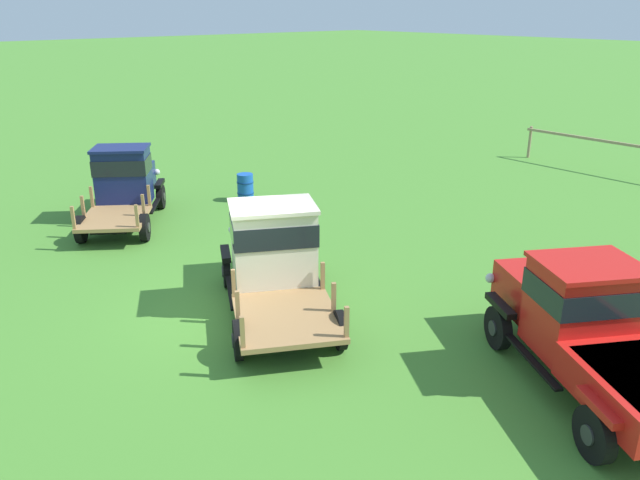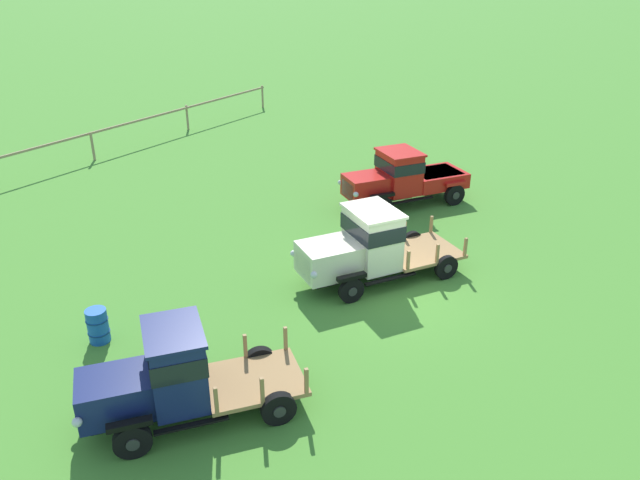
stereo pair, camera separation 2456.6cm
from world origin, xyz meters
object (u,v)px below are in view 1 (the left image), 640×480
at_px(vintage_truck_foreground_near, 125,182).
at_px(oil_drum_beside_row, 245,187).
at_px(vintage_truck_second_in_line, 272,251).
at_px(vintage_truck_midrow_center, 587,326).

distance_m(vintage_truck_foreground_near, oil_drum_beside_row, 3.91).
bearing_deg(vintage_truck_foreground_near, vintage_truck_second_in_line, -0.69).
bearing_deg(vintage_truck_second_in_line, vintage_truck_midrow_center, 18.70).
bearing_deg(vintage_truck_midrow_center, vintage_truck_second_in_line, -161.30).
height_order(vintage_truck_midrow_center, oil_drum_beside_row, vintage_truck_midrow_center).
bearing_deg(vintage_truck_second_in_line, oil_drum_beside_row, 150.03).
relative_size(vintage_truck_foreground_near, vintage_truck_second_in_line, 0.89).
relative_size(vintage_truck_second_in_line, vintage_truck_midrow_center, 1.06).
xyz_separation_m(vintage_truck_foreground_near, oil_drum_beside_row, (0.87, 3.75, -0.67)).
bearing_deg(vintage_truck_midrow_center, oil_drum_beside_row, 171.98).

